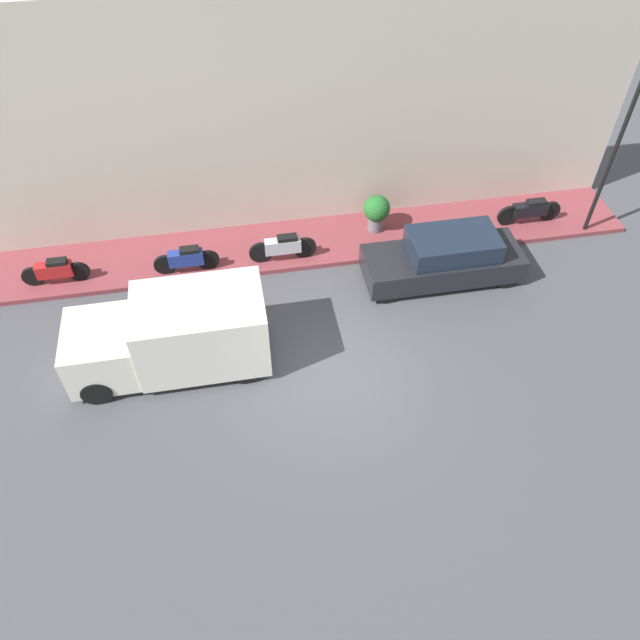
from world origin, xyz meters
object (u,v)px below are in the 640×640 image
streetlamp (626,123)px  potted_plant (377,211)px  scooter_silver (283,247)px  delivery_van (171,335)px  motorcycle_black (530,210)px  parked_car (445,258)px  motorcycle_blue (186,259)px  motorcycle_red (55,271)px

streetlamp → potted_plant: size_ratio=4.65×
scooter_silver → delivery_van: bearing=136.6°
potted_plant → delivery_van: bearing=124.6°
delivery_van → motorcycle_black: 11.42m
motorcycle_black → potted_plant: 4.74m
parked_car → motorcycle_black: (1.80, -3.31, -0.11)m
motorcycle_blue → potted_plant: size_ratio=1.57×
motorcycle_red → delivery_van: bearing=-137.0°
scooter_silver → streetlamp: bearing=-91.4°
delivery_van → potted_plant: (4.20, -6.08, -0.22)m
motorcycle_black → streetlamp: bearing=-111.2°
motorcycle_black → motorcycle_red: bearing=91.1°
scooter_silver → streetlamp: size_ratio=0.36×
motorcycle_black → streetlamp: (-0.63, -1.62, 3.09)m
motorcycle_black → motorcycle_blue: motorcycle_blue is taller
parked_car → streetlamp: streetlamp is taller
motorcycle_black → motorcycle_red: size_ratio=1.10×
parked_car → potted_plant: parked_car is taller
streetlamp → motorcycle_black: bearing=68.8°
parked_car → motorcycle_black: size_ratio=2.18×
motorcycle_blue → streetlamp: bearing=-91.0°
potted_plant → motorcycle_red: bearing=94.7°
scooter_silver → motorcycle_blue: (-0.03, 2.74, -0.01)m
scooter_silver → motorcycle_red: 6.33m
delivery_van → streetlamp: (3.07, -12.41, 2.63)m
motorcycle_red → motorcycle_blue: (-0.16, -3.58, 0.01)m
delivery_van → motorcycle_black: bearing=-71.1°
delivery_van → potted_plant: 7.39m
delivery_van → motorcycle_blue: (3.28, -0.38, -0.46)m
scooter_silver → streetlamp: 9.78m
scooter_silver → potted_plant: size_ratio=1.67×
scooter_silver → motorcycle_black: scooter_silver is taller
scooter_silver → streetlamp: (-0.23, -9.29, 3.07)m
parked_car → motorcycle_red: 10.79m
motorcycle_red → streetlamp: 15.92m
motorcycle_red → motorcycle_blue: motorcycle_blue is taller
motorcycle_red → potted_plant: 9.31m
motorcycle_red → scooter_silver: bearing=-91.2°
delivery_van → motorcycle_blue: bearing=-6.7°
scooter_silver → motorcycle_blue: size_ratio=1.06×
streetlamp → motorcycle_blue: bearing=89.0°
delivery_van → streetlamp: streetlamp is taller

